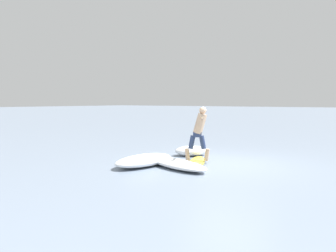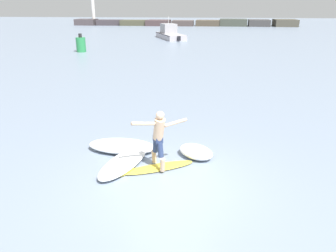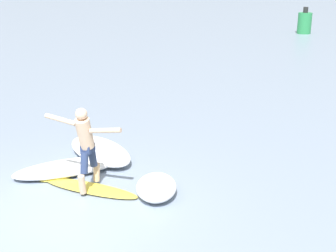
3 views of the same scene
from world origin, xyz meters
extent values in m
plane|color=gray|center=(0.00, 0.00, 0.00)|extent=(200.00, 200.00, 0.00)
cube|color=#443C3F|center=(-23.40, 62.00, 0.60)|extent=(4.23, 3.63, 1.20)
cube|color=#3B3539|center=(-18.37, 62.00, 0.54)|extent=(5.28, 3.47, 1.07)
cube|color=#454432|center=(-13.33, 62.00, 0.53)|extent=(5.40, 3.83, 1.05)
cube|color=#463637|center=(-8.30, 62.00, 0.54)|extent=(4.86, 4.79, 1.07)
cube|color=#463C39|center=(-3.27, 62.00, 0.50)|extent=(4.34, 4.24, 1.00)
cube|color=#483F32|center=(1.76, 62.00, 0.55)|extent=(4.92, 4.05, 1.09)
cube|color=#3D4239|center=(6.79, 62.00, 0.67)|extent=(5.55, 4.24, 1.34)
cube|color=#3C3A3A|center=(11.83, 62.00, 0.61)|extent=(4.41, 4.74, 1.23)
cube|color=#454238|center=(16.86, 62.00, 0.66)|extent=(4.36, 4.71, 1.31)
cylinder|color=silver|center=(-21.79, 62.00, 3.20)|extent=(0.70, 0.70, 3.91)
ellipsoid|color=yellow|center=(-0.39, 0.81, 0.03)|extent=(2.10, 1.37, 0.07)
ellipsoid|color=yellow|center=(-1.35, 0.33, 0.03)|extent=(0.38, 0.37, 0.06)
ellipsoid|color=#2D2D33|center=(-0.39, 0.81, 0.03)|extent=(2.11, 1.38, 0.03)
cone|color=black|center=(0.38, 1.20, -0.06)|extent=(0.07, 0.07, 0.14)
cone|color=black|center=(0.19, 1.25, -0.06)|extent=(0.07, 0.07, 0.14)
cone|color=black|center=(0.31, 1.01, -0.06)|extent=(0.07, 0.07, 0.14)
cylinder|color=tan|center=(-0.24, 0.55, 0.25)|extent=(0.20, 0.22, 0.39)
cylinder|color=navy|center=(-0.31, 0.67, 0.65)|extent=(0.24, 0.27, 0.43)
cylinder|color=tan|center=(-0.55, 1.07, 0.25)|extent=(0.20, 0.22, 0.39)
cylinder|color=navy|center=(-0.48, 0.95, 0.65)|extent=(0.24, 0.27, 0.43)
cube|color=navy|center=(-0.39, 0.81, 0.89)|extent=(0.30, 0.33, 0.16)
cylinder|color=tan|center=(-0.35, 0.74, 1.23)|extent=(0.46, 0.52, 0.67)
sphere|color=tan|center=(-0.31, 0.67, 1.63)|extent=(0.22, 0.22, 0.22)
cylinder|color=tan|center=(0.08, 0.93, 1.35)|extent=(0.61, 0.41, 0.20)
cylinder|color=tan|center=(-0.72, 0.45, 1.47)|extent=(0.61, 0.41, 0.19)
cube|color=#ACA5AD|center=(-3.34, 36.05, 0.33)|extent=(4.52, 6.73, 0.66)
cone|color=#ACA5AD|center=(-4.75, 39.40, 0.33)|extent=(1.04, 1.28, 0.66)
cube|color=black|center=(-3.34, 36.05, 0.60)|extent=(4.55, 6.70, 0.08)
cube|color=#9A989C|center=(-3.69, 36.89, 1.24)|extent=(2.43, 2.76, 1.16)
cube|color=#232D38|center=(-4.14, 37.95, 1.37)|extent=(1.24, 0.54, 0.58)
cylinder|color=silver|center=(-3.69, 36.89, 2.27)|extent=(0.06, 0.06, 0.90)
cube|color=black|center=(-2.06, 33.01, 0.36)|extent=(0.44, 0.40, 0.52)
cylinder|color=#288447|center=(-10.63, 23.21, 0.66)|extent=(0.88, 0.88, 1.33)
cylinder|color=black|center=(-10.63, 23.21, 1.51)|extent=(0.31, 0.31, 0.36)
ellipsoid|color=white|center=(0.65, 1.67, 0.17)|extent=(1.38, 1.35, 0.34)
ellipsoid|color=white|center=(-1.68, 1.87, 0.16)|extent=(2.21, 1.17, 0.32)
ellipsoid|color=white|center=(-1.40, 0.86, 0.12)|extent=(1.47, 2.44, 0.23)
camera|label=1|loc=(-9.09, -4.34, 1.92)|focal=35.00mm
camera|label=2|loc=(0.71, -7.31, 4.37)|focal=35.00mm
camera|label=3|loc=(6.99, -3.45, 4.24)|focal=50.00mm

